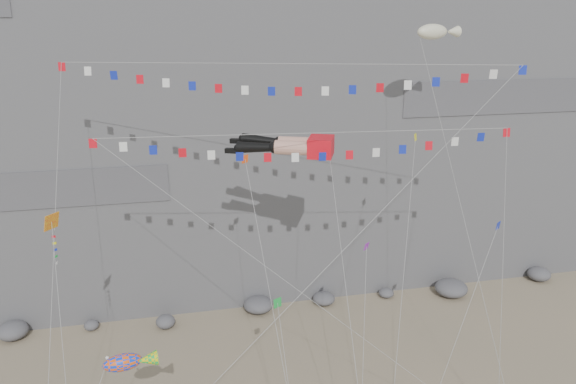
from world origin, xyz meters
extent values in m
cube|color=slate|center=(0.00, 32.00, 25.00)|extent=(80.00, 28.00, 50.00)
cube|color=red|center=(2.64, 7.21, 16.84)|extent=(2.22, 2.52, 1.24)
cylinder|color=tan|center=(0.73, 7.33, 16.84)|extent=(2.29, 1.65, 0.91)
sphere|color=black|center=(-0.24, 7.74, 16.84)|extent=(0.84, 0.84, 0.84)
cone|color=black|center=(-1.38, 8.22, 16.76)|extent=(2.60, 1.67, 0.85)
cube|color=black|center=(-2.92, 8.86, 16.48)|extent=(0.89, 0.65, 0.30)
cylinder|color=tan|center=(1.21, 8.48, 16.84)|extent=(2.29, 1.65, 0.91)
sphere|color=black|center=(0.24, 8.88, 16.84)|extent=(0.84, 0.84, 0.84)
cone|color=black|center=(-0.90, 9.36, 16.96)|extent=(2.62, 1.68, 0.92)
cube|color=black|center=(-2.44, 10.00, 16.86)|extent=(0.89, 0.65, 0.30)
cylinder|color=gray|center=(2.01, -0.64, 8.44)|extent=(0.03, 0.03, 23.02)
cylinder|color=gray|center=(-6.89, 1.61, 11.05)|extent=(0.03, 0.03, 28.84)
cylinder|color=gray|center=(6.55, 1.91, 9.08)|extent=(0.03, 0.03, 21.98)
cylinder|color=gray|center=(-12.96, 0.45, 7.11)|extent=(0.03, 0.03, 15.87)
cylinder|color=gray|center=(12.17, 4.27, 11.91)|extent=(0.03, 0.03, 27.97)
cylinder|color=gray|center=(-1.74, 0.20, 8.16)|extent=(0.03, 0.03, 21.56)
cylinder|color=gray|center=(3.07, -0.73, 5.30)|extent=(0.03, 0.03, 16.39)
cylinder|color=gray|center=(5.78, 0.59, 8.60)|extent=(0.03, 0.03, 22.72)
cylinder|color=gray|center=(7.91, -1.71, 6.39)|extent=(0.03, 0.03, 16.68)
camera|label=1|loc=(-7.12, -26.57, 24.70)|focal=35.00mm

